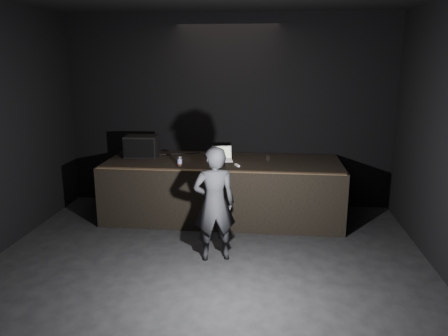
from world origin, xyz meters
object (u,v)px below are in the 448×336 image
stage_monitor (142,146)px  person (214,204)px  stage_riser (223,189)px  laptop (222,157)px  beer_can (180,162)px

stage_monitor → person: bearing=-52.4°
stage_riser → laptop: 0.56m
person → stage_riser: bearing=-103.7°
laptop → stage_monitor: bearing=164.3°
beer_can → person: bearing=-59.2°
stage_riser → person: 1.71m
stage_monitor → laptop: stage_monitor is taller
stage_monitor → person: person is taller
stage_riser → stage_monitor: size_ratio=6.90×
beer_can → person: size_ratio=0.11×
person → beer_can: bearing=-75.1°
stage_monitor → laptop: 1.47m
laptop → beer_can: size_ratio=2.23×
stage_riser → stage_monitor: bearing=172.9°
laptop → person: person is taller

